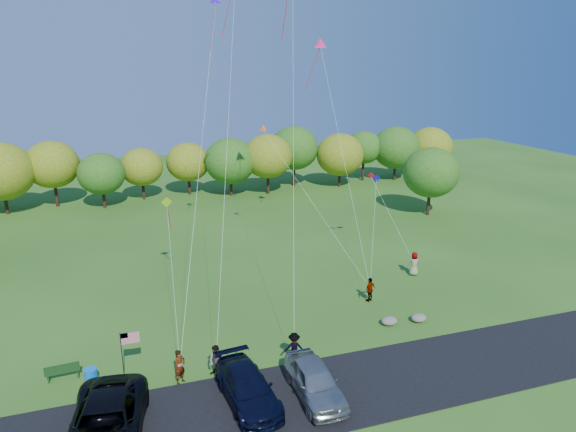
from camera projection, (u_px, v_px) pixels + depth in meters
The scene contains 17 objects.
ground at pixel (280, 356), 29.35m from camera, with size 140.00×140.00×0.00m, color #2B5B1A.
asphalt_lane at pixel (303, 397), 25.70m from camera, with size 44.00×6.00×0.06m, color black.
treeline at pixel (194, 161), 61.38m from camera, with size 75.19×27.94×8.35m.
minivan_dark at pixel (105, 426), 22.20m from camera, with size 3.17×6.88×1.91m, color black.
minivan_navy at pixel (248, 388), 25.09m from camera, with size 2.19×5.39×1.57m, color black.
minivan_silver at pixel (315, 381), 25.53m from camera, with size 2.02×5.01×1.71m, color gray.
flyer_a at pixel (180, 367), 26.65m from camera, with size 0.69×0.45×1.89m, color #4C4C59.
flyer_b at pixel (216, 361), 27.23m from camera, with size 0.87×0.68×1.80m, color #4C4C59.
flyer_c at pixel (294, 348), 28.55m from camera, with size 1.15×0.66×1.78m, color #4C4C59.
flyer_d at pixel (370, 289), 35.87m from camera, with size 1.03×0.43×1.76m, color #4C4C59.
flyer_e at pixel (414, 264), 40.25m from camera, with size 0.92×0.60×1.89m, color #4C4C59.
park_bench at pixel (63, 371), 27.00m from camera, with size 1.74×0.48×0.96m.
trash_barrel at pixel (91, 377), 26.54m from camera, with size 0.65×0.65×0.98m, color blue.
flag_assembly at pixel (127, 343), 26.85m from camera, with size 0.98×0.64×2.66m.
boulder_near at pixel (389, 321), 32.78m from camera, with size 1.07×0.84×0.54m, color gray.
boulder_far at pixel (419, 318), 33.17m from camera, with size 1.02×0.85×0.53m, color slate.
kites_aloft at pixel (278, 23), 38.73m from camera, with size 18.45×6.13×17.84m.
Camera 1 is at (-7.62, -24.65, 16.13)m, focal length 32.00 mm.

